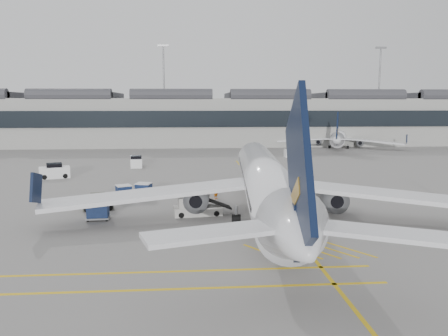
{
  "coord_description": "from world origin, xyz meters",
  "views": [
    {
      "loc": [
        2.23,
        -34.8,
        9.85
      ],
      "look_at": [
        5.2,
        4.63,
        4.0
      ],
      "focal_mm": 35.0,
      "sensor_mm": 36.0,
      "label": 1
    }
  ],
  "objects": [
    {
      "name": "ground",
      "position": [
        0.0,
        0.0,
        0.0
      ],
      "size": [
        220.0,
        220.0,
        0.0
      ],
      "primitive_type": "plane",
      "color": "gray",
      "rests_on": "ground"
    },
    {
      "name": "terminal",
      "position": [
        0.0,
        71.93,
        6.14
      ],
      "size": [
        200.0,
        20.45,
        12.4
      ],
      "color": "#9E9E99",
      "rests_on": "ground"
    },
    {
      "name": "light_masts",
      "position": [
        -1.67,
        86.0,
        14.49
      ],
      "size": [
        113.0,
        0.6,
        25.45
      ],
      "color": "slate",
      "rests_on": "ground"
    },
    {
      "name": "apron_markings",
      "position": [
        10.0,
        10.0,
        0.01
      ],
      "size": [
        0.25,
        60.0,
        0.01
      ],
      "primitive_type": "cube",
      "color": "gold",
      "rests_on": "ground"
    },
    {
      "name": "airliner_main",
      "position": [
        8.58,
        1.57,
        3.2
      ],
      "size": [
        37.38,
        40.98,
        10.89
      ],
      "rotation": [
        0.0,
        0.0,
        -0.08
      ],
      "color": "white",
      "rests_on": "ground"
    },
    {
      "name": "airliner_far",
      "position": [
        35.3,
        60.64,
        2.42
      ],
      "size": [
        26.68,
        29.53,
        8.25
      ],
      "rotation": [
        0.0,
        0.0,
        -0.36
      ],
      "color": "white",
      "rests_on": "ground"
    },
    {
      "name": "belt_loader",
      "position": [
        2.63,
        3.19,
        0.62
      ],
      "size": [
        5.25,
        2.18,
        2.1
      ],
      "rotation": [
        0.0,
        0.0,
        0.12
      ],
      "color": "#B8B5AF",
      "rests_on": "ground"
    },
    {
      "name": "baggage_cart_a",
      "position": [
        2.5,
        4.02,
        0.9
      ],
      "size": [
        1.84,
        1.62,
        1.69
      ],
      "rotation": [
        0.0,
        0.0,
        0.21
      ],
      "color": "gray",
      "rests_on": "ground"
    },
    {
      "name": "baggage_cart_b",
      "position": [
        -2.76,
        10.17,
        0.91
      ],
      "size": [
        1.9,
        1.7,
        1.7
      ],
      "rotation": [
        0.0,
        0.0,
        -0.26
      ],
      "color": "gray",
      "rests_on": "ground"
    },
    {
      "name": "baggage_cart_c",
      "position": [
        -4.73,
        9.6,
        0.87
      ],
      "size": [
        1.92,
        1.79,
        1.62
      ],
      "rotation": [
        0.0,
        0.0,
        0.42
      ],
      "color": "gray",
      "rests_on": "ground"
    },
    {
      "name": "baggage_cart_d",
      "position": [
        -5.8,
        2.27,
        1.07
      ],
      "size": [
        2.0,
        1.69,
        2.0
      ],
      "rotation": [
        0.0,
        0.0,
        0.07
      ],
      "color": "gray",
      "rests_on": "ground"
    },
    {
      "name": "ramp_agent_a",
      "position": [
        4.75,
        9.67,
        0.81
      ],
      "size": [
        0.64,
        0.71,
        1.62
      ],
      "primitive_type": "imported",
      "rotation": [
        0.0,
        0.0,
        1.0
      ],
      "color": "orange",
      "rests_on": "ground"
    },
    {
      "name": "ramp_agent_b",
      "position": [
        1.96,
        6.41,
        0.79
      ],
      "size": [
        0.94,
        0.85,
        1.58
      ],
      "primitive_type": "imported",
      "rotation": [
        0.0,
        0.0,
        3.54
      ],
      "color": "#DD580B",
      "rests_on": "ground"
    },
    {
      "name": "pushback_tug",
      "position": [
        -6.55,
        5.9,
        0.69
      ],
      "size": [
        3.04,
        2.23,
        1.54
      ],
      "rotation": [
        0.0,
        0.0,
        0.22
      ],
      "color": "#4E5044",
      "rests_on": "ground"
    },
    {
      "name": "safety_cone_nose",
      "position": [
        11.53,
        18.22,
        0.23
      ],
      "size": [
        0.33,
        0.33,
        0.46
      ],
      "primitive_type": "cone",
      "color": "#F24C0A",
      "rests_on": "ground"
    },
    {
      "name": "safety_cone_engine",
      "position": [
        15.68,
        7.25,
        0.24
      ],
      "size": [
        0.34,
        0.34,
        0.48
      ],
      "primitive_type": "cone",
      "color": "#F24C0A",
      "rests_on": "ground"
    },
    {
      "name": "service_van_left",
      "position": [
        -16.03,
        24.23,
        0.89
      ],
      "size": [
        4.26,
        3.06,
        1.98
      ],
      "rotation": [
        0.0,
        0.0,
        0.33
      ],
      "color": "white",
      "rests_on": "ground"
    },
    {
      "name": "service_van_mid",
      "position": [
        -6.41,
        33.69,
        0.8
      ],
      "size": [
        2.19,
        3.7,
        1.8
      ],
      "rotation": [
        0.0,
        0.0,
        1.7
      ],
      "color": "white",
      "rests_on": "ground"
    },
    {
      "name": "service_van_right",
      "position": [
        21.36,
        44.42,
        0.87
      ],
      "size": [
        3.83,
        2.0,
        1.94
      ],
      "rotation": [
        0.0,
        0.0,
        0.03
      ],
      "color": "white",
      "rests_on": "ground"
    }
  ]
}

